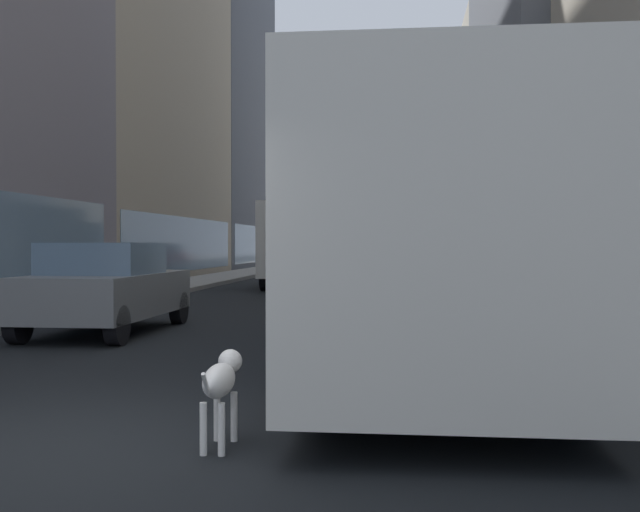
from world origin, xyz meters
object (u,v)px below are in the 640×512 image
(car_yellow_taxi, at_px, (408,259))
(car_red_coupe, at_px, (345,256))
(car_grey_wagon, at_px, (107,287))
(car_black_suv, at_px, (322,261))
(dalmatian_dog, at_px, (221,381))
(car_white_van, at_px, (334,258))
(box_truck, at_px, (304,242))
(transit_bus, at_px, (426,231))
(traffic_light_near, at_px, (617,170))

(car_yellow_taxi, height_order, car_red_coupe, same)
(car_grey_wagon, xyz_separation_m, car_black_suv, (1.60, 21.45, -0.00))
(car_grey_wagon, height_order, car_yellow_taxi, same)
(car_black_suv, height_order, dalmatian_dog, car_black_suv)
(car_grey_wagon, distance_m, car_white_van, 27.34)
(car_black_suv, distance_m, car_red_coupe, 13.59)
(car_yellow_taxi, relative_size, car_black_suv, 1.16)
(car_white_van, relative_size, box_truck, 0.62)
(car_yellow_taxi, height_order, car_black_suv, same)
(box_truck, bearing_deg, car_red_coupe, 90.00)
(car_grey_wagon, height_order, car_red_coupe, same)
(transit_bus, distance_m, box_truck, 17.46)
(car_yellow_taxi, xyz_separation_m, traffic_light_near, (2.10, -30.95, 1.61))
(car_black_suv, bearing_deg, car_white_van, 90.00)
(car_white_van, distance_m, car_black_suv, 5.84)
(dalmatian_dog, bearing_deg, car_white_van, 93.73)
(car_grey_wagon, distance_m, car_black_suv, 21.51)
(transit_bus, relative_size, car_grey_wagon, 2.81)
(car_yellow_taxi, relative_size, car_red_coupe, 1.13)
(car_grey_wagon, height_order, car_black_suv, same)
(car_white_van, height_order, traffic_light_near, traffic_light_near)
(car_white_van, bearing_deg, car_black_suv, -90.00)
(car_white_van, relative_size, dalmatian_dog, 4.85)
(dalmatian_dog, bearing_deg, traffic_light_near, 38.81)
(dalmatian_dog, relative_size, traffic_light_near, 0.28)
(car_black_suv, bearing_deg, dalmatian_dog, -85.50)
(dalmatian_dog, xyz_separation_m, traffic_light_near, (3.86, 3.10, 1.92))
(car_yellow_taxi, distance_m, car_red_coupe, 9.02)
(car_white_van, bearing_deg, dalmatian_dog, -86.27)
(transit_bus, xyz_separation_m, car_white_van, (-4.00, 29.30, -0.95))
(transit_bus, bearing_deg, car_yellow_taxi, 90.00)
(box_truck, relative_size, dalmatian_dog, 7.79)
(transit_bus, xyz_separation_m, car_yellow_taxi, (0.00, 28.97, -0.95))
(car_yellow_taxi, bearing_deg, dalmatian_dog, -92.95)
(car_red_coupe, bearing_deg, traffic_light_near, -81.12)
(transit_bus, relative_size, traffic_light_near, 3.39)
(car_red_coupe, height_order, dalmatian_dog, car_red_coupe)
(car_grey_wagon, height_order, box_truck, box_truck)
(car_black_suv, relative_size, box_truck, 0.53)
(box_truck, distance_m, traffic_light_near, 19.95)
(car_red_coupe, relative_size, traffic_light_near, 1.20)
(car_grey_wagon, bearing_deg, car_yellow_taxi, 78.26)
(car_yellow_taxi, bearing_deg, car_red_coupe, 116.34)
(car_red_coupe, bearing_deg, box_truck, -90.00)
(transit_bus, bearing_deg, traffic_light_near, -43.35)
(car_yellow_taxi, distance_m, dalmatian_dog, 34.10)
(car_grey_wagon, relative_size, car_black_suv, 1.04)
(car_red_coupe, xyz_separation_m, traffic_light_near, (6.10, -39.03, 1.62))
(car_grey_wagon, xyz_separation_m, car_yellow_taxi, (5.60, 26.96, 0.00))
(car_grey_wagon, xyz_separation_m, box_truck, (1.60, 14.98, 0.85))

